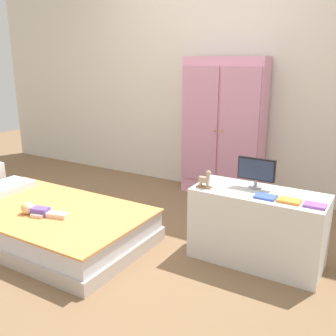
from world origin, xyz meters
name	(u,v)px	position (x,y,z in m)	size (l,w,h in m)	color
ground_plane	(127,241)	(0.00, 0.00, -0.01)	(10.00, 10.00, 0.02)	brown
back_wall	(212,66)	(0.00, 1.57, 1.35)	(6.40, 0.05, 2.70)	silver
bed	(46,223)	(-0.59, -0.31, 0.13)	(1.69, 0.95, 0.27)	beige
doll	(36,210)	(-0.54, -0.44, 0.30)	(0.39, 0.17, 0.10)	#6B4CB2
wardrobe	(223,128)	(0.22, 1.40, 0.73)	(0.86, 0.28, 1.45)	#E599BC
tv_stand	(257,227)	(1.00, 0.21, 0.27)	(0.92, 0.40, 0.53)	silver
tv_monitor	(256,171)	(0.95, 0.28, 0.66)	(0.27, 0.10, 0.22)	#99999E
rocking_horse_toy	(205,179)	(0.64, 0.10, 0.60)	(0.11, 0.04, 0.13)	#8E6642
book_blue	(266,197)	(1.07, 0.12, 0.54)	(0.14, 0.11, 0.01)	blue
book_orange	(289,201)	(1.23, 0.12, 0.54)	(0.15, 0.10, 0.02)	orange
book_purple	(315,205)	(1.39, 0.12, 0.54)	(0.13, 0.09, 0.02)	#8E51B2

